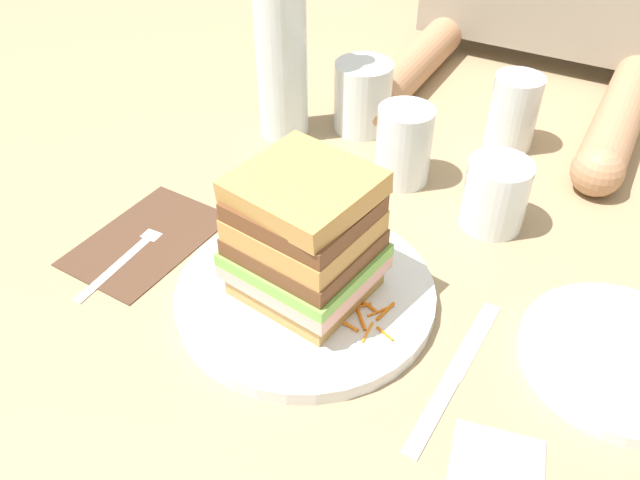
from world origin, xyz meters
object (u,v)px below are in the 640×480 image
object	(u,v)px
knife	(454,376)
empty_tumbler_0	(363,97)
empty_tumbler_1	(404,145)
empty_tumbler_2	(513,112)
main_plate	(306,293)
water_bottle	(280,30)
side_plate	(621,358)
sandwich	(304,238)
napkin_pink	(497,472)
napkin_dark	(147,239)
juice_glass	(495,197)
fork	(133,249)

from	to	relation	value
knife	empty_tumbler_0	distance (m)	0.44
empty_tumbler_1	empty_tumbler_2	bearing A→B (deg)	56.57
main_plate	empty_tumbler_1	size ratio (longest dim) A/B	2.67
water_bottle	side_plate	world-z (taller)	water_bottle
sandwich	knife	size ratio (longest dim) A/B	0.71
empty_tumbler_2	napkin_pink	world-z (taller)	empty_tumbler_2
sandwich	napkin_pink	size ratio (longest dim) A/B	1.80
sandwich	water_bottle	size ratio (longest dim) A/B	0.44
knife	empty_tumbler_0	size ratio (longest dim) A/B	2.10
side_plate	sandwich	bearing A→B (deg)	-167.15
napkin_dark	side_plate	world-z (taller)	side_plate
knife	side_plate	xyz separation A→B (m)	(0.13, 0.09, 0.01)
side_plate	knife	bearing A→B (deg)	-145.27
juice_glass	side_plate	bearing A→B (deg)	-40.52
fork	juice_glass	size ratio (longest dim) A/B	2.05
empty_tumbler_1	side_plate	size ratio (longest dim) A/B	0.53
juice_glass	water_bottle	xyz separation A→B (m)	(-0.31, 0.06, 0.11)
water_bottle	empty_tumbler_0	world-z (taller)	water_bottle
knife	napkin_pink	world-z (taller)	same
knife	napkin_pink	xyz separation A→B (m)	(0.06, -0.07, -0.00)
napkin_dark	juice_glass	xyz separation A→B (m)	(0.33, 0.22, 0.04)
napkin_dark	side_plate	bearing A→B (deg)	8.44
juice_glass	empty_tumbler_0	size ratio (longest dim) A/B	0.85
knife	napkin_pink	distance (m)	0.10
knife	main_plate	bearing A→B (deg)	172.74
napkin_pink	fork	bearing A→B (deg)	171.32
fork	empty_tumbler_0	world-z (taller)	empty_tumbler_0
knife	water_bottle	bearing A→B (deg)	140.49
juice_glass	napkin_pink	xyz separation A→B (m)	(0.10, -0.30, -0.04)
napkin_dark	fork	bearing A→B (deg)	-88.38
water_bottle	knife	bearing A→B (deg)	-39.51
main_plate	water_bottle	bearing A→B (deg)	125.01
knife	side_plate	world-z (taller)	side_plate
fork	empty_tumbler_1	xyz separation A→B (m)	(0.20, 0.27, 0.04)
juice_glass	empty_tumbler_0	xyz separation A→B (m)	(-0.23, 0.12, 0.01)
main_plate	napkin_pink	xyz separation A→B (m)	(0.23, -0.09, -0.01)
knife	empty_tumbler_2	world-z (taller)	empty_tumbler_2
sandwich	empty_tumbler_2	size ratio (longest dim) A/B	1.43
knife	side_plate	size ratio (longest dim) A/B	1.10
empty_tumbler_0	napkin_pink	bearing A→B (deg)	-52.54
napkin_pink	knife	bearing A→B (deg)	130.33
empty_tumbler_0	empty_tumbler_2	distance (m)	0.20
napkin_dark	juice_glass	bearing A→B (deg)	33.46
sandwich	fork	world-z (taller)	sandwich
empty_tumbler_0	fork	bearing A→B (deg)	-105.42
sandwich	fork	size ratio (longest dim) A/B	0.86
napkin_dark	fork	size ratio (longest dim) A/B	1.02
juice_glass	empty_tumbler_0	bearing A→B (deg)	151.23
knife	juice_glass	bearing A→B (deg)	99.79
main_plate	side_plate	distance (m)	0.30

